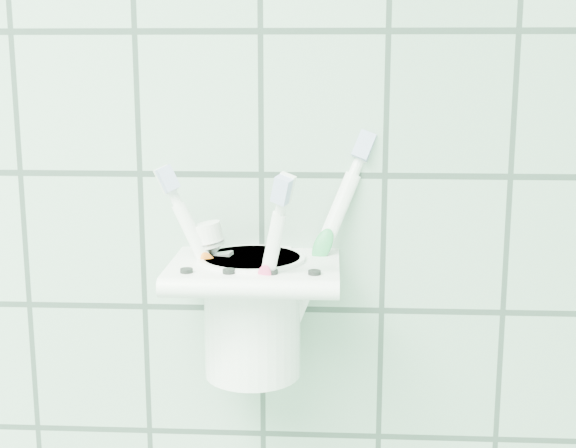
% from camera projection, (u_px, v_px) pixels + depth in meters
% --- Properties ---
extents(holder_bracket, '(0.14, 0.11, 0.04)m').
position_uv_depth(holder_bracket, '(255.00, 272.00, 0.66)').
color(holder_bracket, white).
rests_on(holder_bracket, wall_back).
extents(cup, '(0.09, 0.09, 0.10)m').
position_uv_depth(cup, '(252.00, 311.00, 0.67)').
color(cup, white).
rests_on(cup, holder_bracket).
extents(toothbrush_pink, '(0.08, 0.03, 0.18)m').
position_uv_depth(toothbrush_pink, '(256.00, 261.00, 0.65)').
color(toothbrush_pink, white).
rests_on(toothbrush_pink, cup).
extents(toothbrush_blue, '(0.08, 0.06, 0.21)m').
position_uv_depth(toothbrush_blue, '(273.00, 242.00, 0.65)').
color(toothbrush_blue, white).
rests_on(toothbrush_blue, cup).
extents(toothbrush_orange, '(0.04, 0.05, 0.18)m').
position_uv_depth(toothbrush_orange, '(246.00, 264.00, 0.65)').
color(toothbrush_orange, white).
rests_on(toothbrush_orange, cup).
extents(toothpaste_tube, '(0.05, 0.03, 0.13)m').
position_uv_depth(toothpaste_tube, '(236.00, 281.00, 0.67)').
color(toothpaste_tube, silver).
rests_on(toothpaste_tube, cup).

